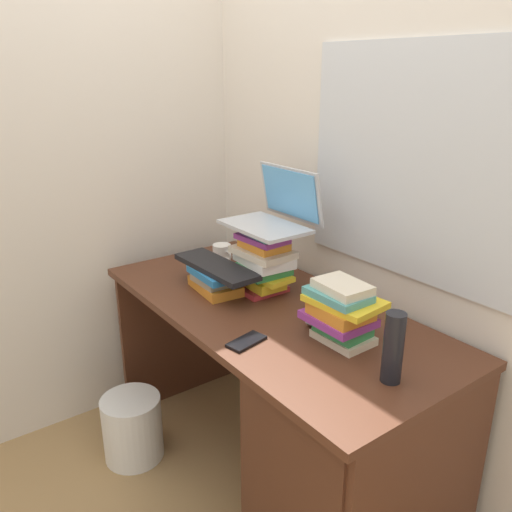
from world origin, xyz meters
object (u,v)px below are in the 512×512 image
at_px(mug, 222,253).
at_px(cell_phone, 246,341).
at_px(book_stack_keyboard_riser, 216,280).
at_px(laptop, 275,212).
at_px(book_stack_side, 341,312).
at_px(keyboard, 216,267).
at_px(computer_mouse, 317,319).
at_px(water_bottle, 393,348).
at_px(desk, 332,440).
at_px(wastebasket, 133,428).
at_px(book_stack_tall, 263,261).

xyz_separation_m(mug, cell_phone, (0.69, -0.35, -0.04)).
bearing_deg(cell_phone, book_stack_keyboard_riser, 149.42).
relative_size(laptop, mug, 2.90).
xyz_separation_m(book_stack_keyboard_riser, cell_phone, (0.42, -0.15, -0.04)).
height_order(mug, cell_phone, mug).
height_order(book_stack_side, keyboard, book_stack_side).
bearing_deg(computer_mouse, mug, 174.60).
xyz_separation_m(mug, water_bottle, (1.12, -0.14, 0.07)).
height_order(computer_mouse, mug, mug).
bearing_deg(book_stack_keyboard_riser, mug, 142.98).
bearing_deg(keyboard, desk, 3.36).
xyz_separation_m(book_stack_side, water_bottle, (0.26, -0.05, 0.00)).
bearing_deg(cell_phone, keyboard, 149.29).
distance_m(book_stack_side, wastebasket, 1.16).
bearing_deg(water_bottle, wastebasket, -158.85).
distance_m(mug, water_bottle, 1.13).
relative_size(desk, cell_phone, 11.05).
relative_size(mug, wastebasket, 0.41).
bearing_deg(book_stack_side, computer_mouse, 170.54).
distance_m(desk, computer_mouse, 0.42).
height_order(book_stack_keyboard_riser, wastebasket, book_stack_keyboard_riser).
xyz_separation_m(keyboard, water_bottle, (0.85, 0.06, 0.00)).
relative_size(keyboard, computer_mouse, 4.04).
distance_m(mug, wastebasket, 0.87).
height_order(desk, mug, mug).
bearing_deg(book_stack_side, desk, -51.95).
bearing_deg(computer_mouse, desk, -23.30).
relative_size(laptop, computer_mouse, 3.36).
bearing_deg(mug, book_stack_side, -6.04).
distance_m(book_stack_tall, book_stack_keyboard_riser, 0.21).
distance_m(book_stack_side, computer_mouse, 0.16).
distance_m(desk, laptop, 0.87).
xyz_separation_m(keyboard, cell_phone, (0.42, -0.15, -0.10)).
height_order(mug, water_bottle, water_bottle).
height_order(laptop, keyboard, laptop).
relative_size(book_stack_tall, computer_mouse, 2.55).
xyz_separation_m(book_stack_side, mug, (-0.86, 0.09, -0.06)).
bearing_deg(cell_phone, laptop, 119.51).
bearing_deg(keyboard, laptop, 62.02).
distance_m(keyboard, water_bottle, 0.85).
xyz_separation_m(computer_mouse, wastebasket, (-0.64, -0.47, -0.65)).
xyz_separation_m(desk, keyboard, (-0.63, -0.06, 0.46)).
distance_m(book_stack_keyboard_riser, book_stack_side, 0.61).
xyz_separation_m(computer_mouse, water_bottle, (0.39, -0.08, 0.09)).
height_order(cell_phone, wastebasket, cell_phone).
bearing_deg(desk, book_stack_tall, 169.35).
xyz_separation_m(mug, wastebasket, (0.09, -0.54, -0.67)).
xyz_separation_m(book_stack_tall, water_bottle, (0.74, -0.10, -0.02)).
bearing_deg(mug, desk, -9.11).
distance_m(mug, cell_phone, 0.78).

